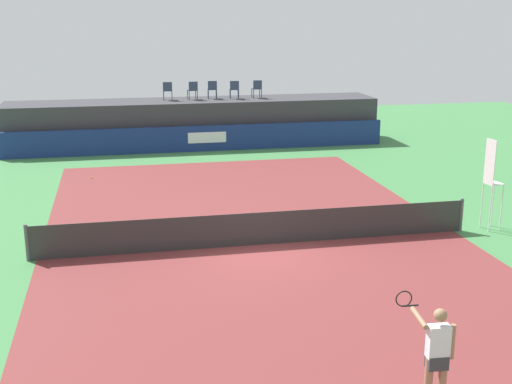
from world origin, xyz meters
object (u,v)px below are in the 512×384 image
at_px(umpire_chair, 491,178).
at_px(spectator_chair_center, 212,89).
at_px(spectator_chair_right, 234,89).
at_px(tennis_ball, 92,178).
at_px(tennis_player, 436,354).
at_px(spectator_chair_left, 193,90).
at_px(spectator_chair_far_right, 257,88).
at_px(spectator_chair_far_left, 168,90).
at_px(net_post_far, 461,215).
at_px(net_post_near, 27,243).

bearing_deg(umpire_chair, spectator_chair_center, 111.43).
bearing_deg(spectator_chair_right, tennis_ball, -137.34).
distance_m(spectator_chair_right, tennis_player, 23.84).
xyz_separation_m(spectator_chair_left, spectator_chair_far_right, (3.21, -0.01, 0.00)).
bearing_deg(tennis_ball, spectator_chair_far_left, 60.83).
distance_m(spectator_chair_left, spectator_chair_right, 2.06).
height_order(spectator_chair_far_right, tennis_player, spectator_chair_far_right).
bearing_deg(net_post_far, spectator_chair_far_right, 101.09).
distance_m(spectator_chair_right, umpire_chair, 16.17).
height_order(net_post_near, tennis_ball, net_post_near).
relative_size(spectator_chair_far_right, net_post_near, 0.89).
relative_size(spectator_chair_far_right, net_post_far, 0.89).
height_order(spectator_chair_left, tennis_ball, spectator_chair_left).
xyz_separation_m(spectator_chair_far_right, tennis_ball, (-8.01, -6.37, -2.66)).
relative_size(spectator_chair_far_left, net_post_near, 0.89).
distance_m(spectator_chair_center, umpire_chair, 16.72).
bearing_deg(spectator_chair_far_right, umpire_chair, -75.84).
distance_m(spectator_chair_left, spectator_chair_far_right, 3.21).
xyz_separation_m(spectator_chair_right, spectator_chair_far_right, (1.15, 0.05, 0.00)).
bearing_deg(spectator_chair_far_left, tennis_player, -84.23).
bearing_deg(spectator_chair_far_left, spectator_chair_far_right, -0.75).
relative_size(umpire_chair, tennis_ball, 40.59).
bearing_deg(net_post_far, tennis_ball, 140.79).
relative_size(spectator_chair_far_left, spectator_chair_far_right, 1.00).
bearing_deg(spectator_chair_center, spectator_chair_far_right, -4.02).
xyz_separation_m(spectator_chair_far_left, spectator_chair_center, (2.20, 0.10, 0.00)).
relative_size(spectator_chair_far_left, tennis_ball, 13.06).
height_order(spectator_chair_right, net_post_far, spectator_chair_right).
height_order(spectator_chair_left, umpire_chair, spectator_chair_left).
height_order(spectator_chair_right, tennis_ball, spectator_chair_right).
xyz_separation_m(spectator_chair_left, net_post_far, (6.22, -15.38, -2.19)).
height_order(spectator_chair_center, net_post_far, spectator_chair_center).
distance_m(spectator_chair_far_left, net_post_far, 17.26).
distance_m(spectator_chair_left, net_post_near, 16.72).
distance_m(spectator_chair_left, tennis_ball, 8.42).
height_order(spectator_chair_far_left, spectator_chair_far_right, same).
relative_size(spectator_chair_far_right, umpire_chair, 0.32).
xyz_separation_m(spectator_chair_center, spectator_chair_far_right, (2.22, -0.16, 0.00)).
relative_size(spectator_chair_center, umpire_chair, 0.32).
distance_m(net_post_far, tennis_player, 9.84).
relative_size(spectator_chair_far_left, tennis_player, 0.50).
xyz_separation_m(spectator_chair_right, net_post_far, (4.16, -15.31, -2.19)).
relative_size(spectator_chair_left, net_post_near, 0.89).
xyz_separation_m(net_post_far, tennis_ball, (-11.02, 8.99, -0.46)).
bearing_deg(umpire_chair, tennis_player, -124.89).
bearing_deg(net_post_near, tennis_ball, 81.26).
height_order(net_post_far, tennis_player, tennis_player).
bearing_deg(net_post_far, spectator_chair_right, 105.21).
height_order(spectator_chair_right, spectator_chair_far_right, same).
distance_m(umpire_chair, net_post_far, 1.39).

